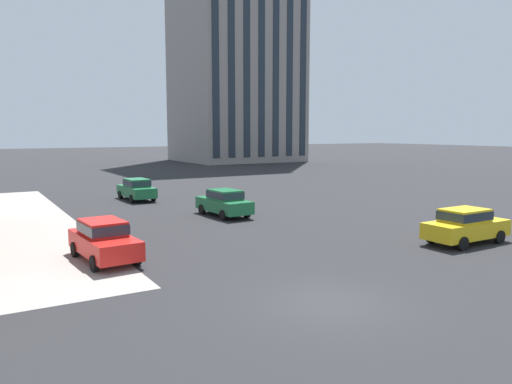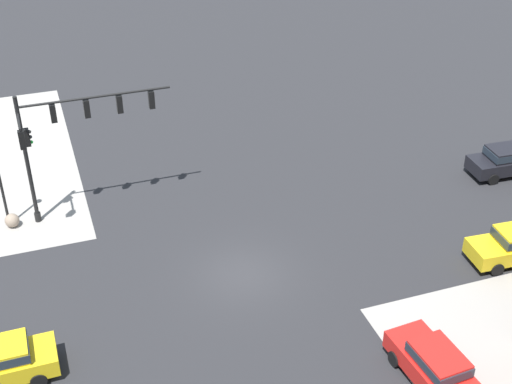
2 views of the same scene
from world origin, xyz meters
name	(u,v)px [view 2 (image 2 of 2)]	position (x,y,z in m)	size (l,w,h in m)	color
ground_plane	(243,274)	(0.00, 0.00, 0.00)	(320.00, 320.00, 0.00)	#262628
traffic_signal_main	(62,133)	(6.75, -7.40, 4.82)	(7.45, 2.09, 6.94)	black
bollard_sphere_curb_a	(12,220)	(9.83, -7.47, 0.36)	(0.72, 0.72, 0.72)	gray
car_main_northbound_far	(507,160)	(-16.92, -3.80, 0.92)	(4.49, 2.07, 1.68)	black
car_cross_eastbound	(436,366)	(-4.75, 8.71, 0.92)	(2.14, 4.52, 1.68)	red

